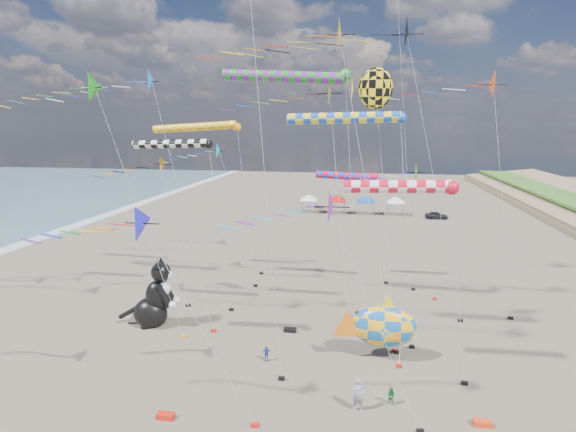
# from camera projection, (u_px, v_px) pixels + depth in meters

# --- Properties ---
(delta_kite_0) EXTENTS (11.62, 2.29, 19.33)m
(delta_kite_0) POSITION_uv_depth(u_px,v_px,m) (483.00, 88.00, 32.80)
(delta_kite_0) COLOR #E04715
(delta_kite_0) RESTS_ON ground
(delta_kite_1) EXTENTS (11.43, 1.96, 21.50)m
(delta_kite_1) POSITION_uv_depth(u_px,v_px,m) (333.00, 42.00, 27.34)
(delta_kite_1) COLOR orange
(delta_kite_1) RESTS_ON ground
(delta_kite_3) EXTENTS (10.03, 1.74, 13.57)m
(delta_kite_3) POSITION_uv_depth(u_px,v_px,m) (211.00, 154.00, 45.00)
(delta_kite_3) COLOR #0CB7B4
(delta_kite_3) RESTS_ON ground
(delta_kite_4) EXTENTS (10.47, 1.96, 11.60)m
(delta_kite_4) POSITION_uv_depth(u_px,v_px,m) (151.00, 227.00, 21.75)
(delta_kite_4) COLOR #1C1DE1
(delta_kite_4) RESTS_ON ground
(delta_kite_5) EXTENTS (16.50, 2.69, 23.04)m
(delta_kite_5) POSITION_uv_depth(u_px,v_px,m) (397.00, 36.00, 32.02)
(delta_kite_5) COLOR black
(delta_kite_5) RESTS_ON ground
(delta_kite_6) EXTENTS (8.34, 1.78, 13.00)m
(delta_kite_6) POSITION_uv_depth(u_px,v_px,m) (143.00, 168.00, 36.48)
(delta_kite_6) COLOR #E49F0E
(delta_kite_6) RESTS_ON ground
(delta_kite_8) EXTENTS (10.74, 1.84, 19.08)m
(delta_kite_8) POSITION_uv_depth(u_px,v_px,m) (142.00, 87.00, 30.79)
(delta_kite_8) COLOR blue
(delta_kite_8) RESTS_ON ground
(delta_kite_9) EXTENTS (12.24, 2.22, 18.85)m
(delta_kite_9) POSITION_uv_depth(u_px,v_px,m) (96.00, 91.00, 30.01)
(delta_kite_9) COLOR #188917
(delta_kite_9) RESTS_ON ground
(delta_kite_10) EXTENTS (10.61, 2.19, 18.73)m
(delta_kite_10) POSITION_uv_depth(u_px,v_px,m) (309.00, 96.00, 33.28)
(delta_kite_10) COLOR #FFF825
(delta_kite_10) RESTS_ON ground
(delta_kite_11) EXTENTS (9.64, 1.88, 12.36)m
(delta_kite_11) POSITION_uv_depth(u_px,v_px,m) (323.00, 213.00, 21.12)
(delta_kite_11) COLOR #771D88
(delta_kite_11) RESTS_ON ground
(delta_kite_12) EXTENTS (8.40, 1.90, 12.39)m
(delta_kite_12) POSITION_uv_depth(u_px,v_px,m) (406.00, 174.00, 38.02)
(delta_kite_12) COLOR #1D9A17
(delta_kite_12) RESTS_ON ground
(windsock_0) EXTENTS (8.92, 0.77, 16.00)m
(windsock_0) POSITION_uv_depth(u_px,v_px,m) (349.00, 119.00, 28.81)
(windsock_0) COLOR blue
(windsock_0) RESTS_ON ground
(windsock_1) EXTENTS (11.14, 0.92, 19.25)m
(windsock_1) POSITION_uv_depth(u_px,v_px,m) (289.00, 77.00, 34.01)
(windsock_1) COLOR #198E24
(windsock_1) RESTS_ON ground
(windsock_2) EXTENTS (7.59, 0.78, 12.17)m
(windsock_2) POSITION_uv_depth(u_px,v_px,m) (404.00, 188.00, 25.06)
(windsock_2) COLOR red
(windsock_2) RESTS_ON ground
(windsock_3) EXTENTS (9.78, 0.76, 15.39)m
(windsock_3) POSITION_uv_depth(u_px,v_px,m) (198.00, 128.00, 40.92)
(windsock_3) COLOR #FF9E15
(windsock_3) RESTS_ON ground
(windsock_4) EXTENTS (7.95, 0.70, 14.06)m
(windsock_4) POSITION_uv_depth(u_px,v_px,m) (175.00, 145.00, 35.42)
(windsock_4) COLOR black
(windsock_4) RESTS_ON ground
(windsock_5) EXTENTS (7.19, 0.73, 10.82)m
(windsock_5) POSITION_uv_depth(u_px,v_px,m) (349.00, 177.00, 42.41)
(windsock_5) COLOR red
(windsock_5) RESTS_ON ground
(angelfish_kite) EXTENTS (3.74, 3.02, 18.83)m
(angelfish_kite) POSITION_uv_depth(u_px,v_px,m) (373.00, 91.00, 29.22)
(angelfish_kite) COLOR yellow
(angelfish_kite) RESTS_ON ground
(cat_inflatable) EXTENTS (4.19, 2.46, 5.38)m
(cat_inflatable) POSITION_uv_depth(u_px,v_px,m) (153.00, 292.00, 34.13)
(cat_inflatable) COLOR black
(cat_inflatable) RESTS_ON ground
(fish_inflatable) EXTENTS (5.75, 2.66, 4.44)m
(fish_inflatable) POSITION_uv_depth(u_px,v_px,m) (383.00, 326.00, 29.30)
(fish_inflatable) COLOR #125FB6
(fish_inflatable) RESTS_ON ground
(person_adult) EXTENTS (0.77, 0.60, 1.86)m
(person_adult) POSITION_uv_depth(u_px,v_px,m) (358.00, 395.00, 24.10)
(person_adult) COLOR gray
(person_adult) RESTS_ON ground
(child_green) EXTENTS (0.64, 0.61, 1.04)m
(child_green) POSITION_uv_depth(u_px,v_px,m) (391.00, 396.00, 24.66)
(child_green) COLOR #207434
(child_green) RESTS_ON ground
(child_blue) EXTENTS (0.67, 0.44, 1.05)m
(child_blue) POSITION_uv_depth(u_px,v_px,m) (266.00, 353.00, 29.31)
(child_blue) COLOR #2B44A2
(child_blue) RESTS_ON ground
(kite_bag_0) EXTENTS (0.90, 0.44, 0.30)m
(kite_bag_0) POSITION_uv_depth(u_px,v_px,m) (482.00, 423.00, 23.00)
(kite_bag_0) COLOR red
(kite_bag_0) RESTS_ON ground
(kite_bag_1) EXTENTS (0.90, 0.44, 0.30)m
(kite_bag_1) POSITION_uv_depth(u_px,v_px,m) (407.00, 333.00, 33.02)
(kite_bag_1) COLOR #1313C4
(kite_bag_1) RESTS_ON ground
(kite_bag_2) EXTENTS (0.90, 0.44, 0.30)m
(kite_bag_2) POSITION_uv_depth(u_px,v_px,m) (290.00, 330.00, 33.52)
(kite_bag_2) COLOR black
(kite_bag_2) RESTS_ON ground
(kite_bag_3) EXTENTS (0.90, 0.44, 0.30)m
(kite_bag_3) POSITION_uv_depth(u_px,v_px,m) (166.00, 416.00, 23.58)
(kite_bag_3) COLOR red
(kite_bag_3) RESTS_ON ground
(tent_row) EXTENTS (19.20, 4.20, 3.80)m
(tent_row) POSITION_uv_depth(u_px,v_px,m) (352.00, 196.00, 77.96)
(tent_row) COLOR silver
(tent_row) RESTS_ON ground
(parked_car) EXTENTS (3.66, 1.54, 1.24)m
(parked_car) POSITION_uv_depth(u_px,v_px,m) (436.00, 215.00, 74.20)
(parked_car) COLOR #26262D
(parked_car) RESTS_ON ground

